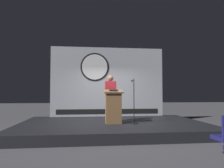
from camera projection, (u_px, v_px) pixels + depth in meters
ground_plane at (113, 131)px, 7.09m from camera, size 40.00×40.00×0.00m
stage_platform at (113, 127)px, 7.10m from camera, size 6.40×4.00×0.30m
banner_display at (108, 82)px, 9.00m from camera, size 4.99×0.12×3.05m
podium at (113, 107)px, 6.85m from camera, size 0.64×0.50×1.16m
speaker_person at (110, 98)px, 7.34m from camera, size 0.40×0.26×1.67m
microphone_stand at (134, 108)px, 6.82m from camera, size 0.24×0.47×1.51m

